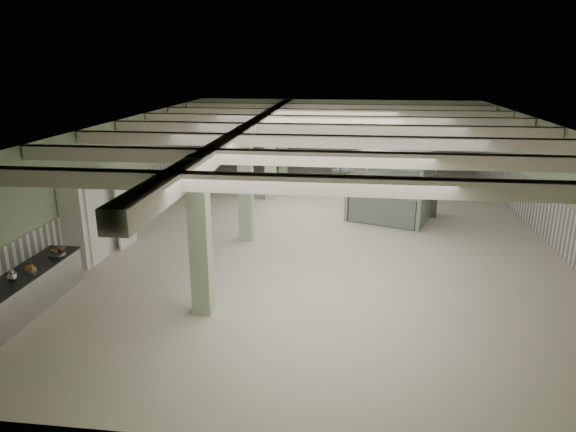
# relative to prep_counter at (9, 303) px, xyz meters

# --- Properties ---
(floor) EXTENTS (20.00, 20.00, 0.00)m
(floor) POSITION_rel_prep_counter_xyz_m (6.54, 7.00, -0.46)
(floor) COLOR beige
(floor) RESTS_ON ground
(ceiling) EXTENTS (14.00, 20.00, 0.02)m
(ceiling) POSITION_rel_prep_counter_xyz_m (6.54, 7.00, 3.14)
(ceiling) COLOR beige
(ceiling) RESTS_ON wall_back
(wall_back) EXTENTS (14.00, 0.02, 3.60)m
(wall_back) POSITION_rel_prep_counter_xyz_m (6.54, 17.00, 1.34)
(wall_back) COLOR #ABC39C
(wall_back) RESTS_ON floor
(wall_front) EXTENTS (14.00, 0.02, 3.60)m
(wall_front) POSITION_rel_prep_counter_xyz_m (6.54, -3.00, 1.34)
(wall_front) COLOR #ABC39C
(wall_front) RESTS_ON floor
(wall_left) EXTENTS (0.02, 20.00, 3.60)m
(wall_left) POSITION_rel_prep_counter_xyz_m (-0.46, 7.00, 1.34)
(wall_left) COLOR #ABC39C
(wall_left) RESTS_ON floor
(wall_right) EXTENTS (0.02, 20.00, 3.60)m
(wall_right) POSITION_rel_prep_counter_xyz_m (13.54, 7.00, 1.34)
(wall_right) COLOR #ABC39C
(wall_right) RESTS_ON floor
(wainscot_left) EXTENTS (0.05, 19.90, 1.50)m
(wainscot_left) POSITION_rel_prep_counter_xyz_m (-0.44, 7.00, 0.29)
(wainscot_left) COLOR white
(wainscot_left) RESTS_ON floor
(wainscot_right) EXTENTS (0.05, 19.90, 1.50)m
(wainscot_right) POSITION_rel_prep_counter_xyz_m (13.51, 7.00, 0.29)
(wainscot_right) COLOR white
(wainscot_right) RESTS_ON floor
(wainscot_back) EXTENTS (13.90, 0.05, 1.50)m
(wainscot_back) POSITION_rel_prep_counter_xyz_m (6.54, 16.97, 0.29)
(wainscot_back) COLOR white
(wainscot_back) RESTS_ON floor
(girder) EXTENTS (0.45, 19.90, 0.40)m
(girder) POSITION_rel_prep_counter_xyz_m (4.04, 7.00, 2.92)
(girder) COLOR silver
(girder) RESTS_ON ceiling
(beam_a) EXTENTS (13.90, 0.35, 0.32)m
(beam_a) POSITION_rel_prep_counter_xyz_m (6.54, -0.50, 2.96)
(beam_a) COLOR silver
(beam_a) RESTS_ON ceiling
(beam_b) EXTENTS (13.90, 0.35, 0.32)m
(beam_b) POSITION_rel_prep_counter_xyz_m (6.54, 2.00, 2.96)
(beam_b) COLOR silver
(beam_b) RESTS_ON ceiling
(beam_c) EXTENTS (13.90, 0.35, 0.32)m
(beam_c) POSITION_rel_prep_counter_xyz_m (6.54, 4.50, 2.96)
(beam_c) COLOR silver
(beam_c) RESTS_ON ceiling
(beam_d) EXTENTS (13.90, 0.35, 0.32)m
(beam_d) POSITION_rel_prep_counter_xyz_m (6.54, 7.00, 2.96)
(beam_d) COLOR silver
(beam_d) RESTS_ON ceiling
(beam_e) EXTENTS (13.90, 0.35, 0.32)m
(beam_e) POSITION_rel_prep_counter_xyz_m (6.54, 9.50, 2.96)
(beam_e) COLOR silver
(beam_e) RESTS_ON ceiling
(beam_f) EXTENTS (13.90, 0.35, 0.32)m
(beam_f) POSITION_rel_prep_counter_xyz_m (6.54, 12.00, 2.96)
(beam_f) COLOR silver
(beam_f) RESTS_ON ceiling
(beam_g) EXTENTS (13.90, 0.35, 0.32)m
(beam_g) POSITION_rel_prep_counter_xyz_m (6.54, 14.50, 2.96)
(beam_g) COLOR silver
(beam_g) RESTS_ON ceiling
(column_a) EXTENTS (0.42, 0.42, 3.60)m
(column_a) POSITION_rel_prep_counter_xyz_m (4.04, 1.00, 1.34)
(column_a) COLOR #AFC9A2
(column_a) RESTS_ON floor
(column_b) EXTENTS (0.42, 0.42, 3.60)m
(column_b) POSITION_rel_prep_counter_xyz_m (4.04, 6.00, 1.34)
(column_b) COLOR #AFC9A2
(column_b) RESTS_ON floor
(column_c) EXTENTS (0.42, 0.42, 3.60)m
(column_c) POSITION_rel_prep_counter_xyz_m (4.04, 11.00, 1.34)
(column_c) COLOR #AFC9A2
(column_c) RESTS_ON floor
(column_d) EXTENTS (0.42, 0.42, 3.60)m
(column_d) POSITION_rel_prep_counter_xyz_m (4.04, 15.00, 1.34)
(column_d) COLOR #AFC9A2
(column_d) RESTS_ON floor
(pendant_front) EXTENTS (0.44, 0.44, 0.22)m
(pendant_front) POSITION_rel_prep_counter_xyz_m (7.04, 2.00, 2.59)
(pendant_front) COLOR #2D392B
(pendant_front) RESTS_ON ceiling
(pendant_mid) EXTENTS (0.44, 0.44, 0.22)m
(pendant_mid) POSITION_rel_prep_counter_xyz_m (7.04, 7.50, 2.59)
(pendant_mid) COLOR #2D392B
(pendant_mid) RESTS_ON ceiling
(pendant_back) EXTENTS (0.44, 0.44, 0.22)m
(pendant_back) POSITION_rel_prep_counter_xyz_m (7.04, 12.50, 2.59)
(pendant_back) COLOR #2D392B
(pendant_back) RESTS_ON ceiling
(prep_counter) EXTENTS (0.84, 4.80, 0.91)m
(prep_counter) POSITION_rel_prep_counter_xyz_m (0.00, 0.00, 0.00)
(prep_counter) COLOR #B5B4B9
(prep_counter) RESTS_ON floor
(pitcher_near) EXTENTS (0.28, 0.30, 0.30)m
(pitcher_near) POSITION_rel_prep_counter_xyz_m (0.08, 0.13, 0.59)
(pitcher_near) COLOR #B5B4B9
(pitcher_near) RESTS_ON prep_counter
(veg_colander) EXTENTS (0.57, 0.57, 0.20)m
(veg_colander) POSITION_rel_prep_counter_xyz_m (0.18, 1.72, 0.54)
(veg_colander) COLOR #3C3D41
(veg_colander) RESTS_ON prep_counter
(orange_bowl) EXTENTS (0.30, 0.30, 0.09)m
(orange_bowl) POSITION_rel_prep_counter_xyz_m (0.13, 0.71, 0.48)
(orange_bowl) COLOR #B2B2B7
(orange_bowl) RESTS_ON prep_counter
(walkin_cooler) EXTENTS (0.88, 2.58, 2.37)m
(walkin_cooler) POSITION_rel_prep_counter_xyz_m (-0.08, 4.26, 0.72)
(walkin_cooler) COLOR white
(walkin_cooler) RESTS_ON floor
(guard_booth) EXTENTS (3.46, 3.20, 2.39)m
(guard_booth) POSITION_rel_prep_counter_xyz_m (8.73, 8.86, 1.12)
(guard_booth) COLOR gray
(guard_booth) RESTS_ON floor
(filing_cabinet) EXTENTS (0.52, 0.70, 1.46)m
(filing_cabinet) POSITION_rel_prep_counter_xyz_m (10.16, 9.37, 0.27)
(filing_cabinet) COLOR #595B4B
(filing_cabinet) RESTS_ON floor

